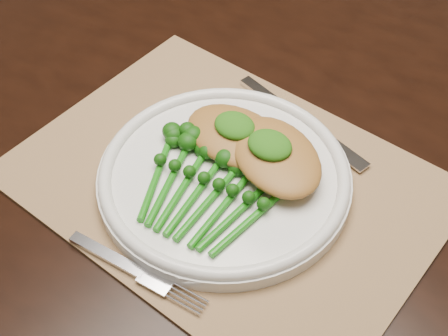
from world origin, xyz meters
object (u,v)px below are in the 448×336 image
Objects in this scene: placemat at (227,182)px; broccolini_bundle at (202,197)px; chicken_fillet_left at (236,136)px; dining_table at (230,252)px; dinner_plate at (224,176)px.

placemat is 2.58× the size of broccolini_bundle.
chicken_fillet_left is 0.10m from broccolini_bundle.
chicken_fillet_left reaches higher than dining_table.
broccolini_bundle is (0.01, -0.05, 0.02)m from placemat.
placemat is (0.09, -0.12, 0.38)m from dining_table.
dinner_plate is 0.05m from chicken_fillet_left.
chicken_fillet_left is (0.07, -0.08, 0.41)m from dining_table.
chicken_fillet_left reaches higher than dinner_plate.
dining_table is at bearing 109.61° from broccolini_bundle.
dinner_plate is (0.09, -0.13, 0.39)m from dining_table.
placemat reaches higher than dining_table.
dining_table is 12.82× the size of chicken_fillet_left.
chicken_fillet_left reaches higher than broccolini_bundle.
placemat is at bearing 87.56° from dinner_plate.
chicken_fillet_left is at bearing 115.55° from placemat.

